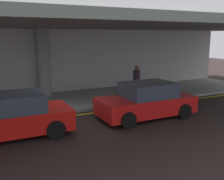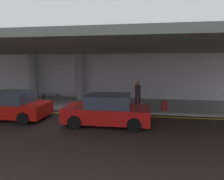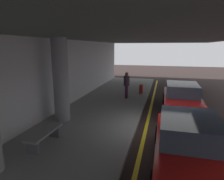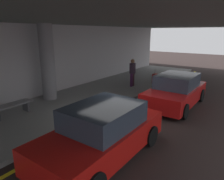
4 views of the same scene
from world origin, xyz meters
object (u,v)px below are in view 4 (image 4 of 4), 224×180
(support_column_left_mid, at_px, (48,63))
(car_red, at_px, (176,91))
(car_red_no2, at_px, (102,133))
(bench_metal, at_px, (12,107))
(traveler_with_luggage, at_px, (132,71))
(suitcase_upright_primary, at_px, (155,78))

(support_column_left_mid, height_order, car_red, support_column_left_mid)
(car_red_no2, distance_m, bench_metal, 4.58)
(traveler_with_luggage, relative_size, suitcase_upright_primary, 1.87)
(suitcase_upright_primary, bearing_deg, car_red_no2, -158.98)
(traveler_with_luggage, xyz_separation_m, bench_metal, (-6.93, 1.52, -0.61))
(car_red, xyz_separation_m, suitcase_upright_primary, (3.10, 2.50, -0.25))
(car_red_no2, relative_size, traveler_with_luggage, 2.44)
(car_red, height_order, car_red_no2, same)
(car_red, relative_size, bench_metal, 2.56)
(support_column_left_mid, bearing_deg, traveler_with_luggage, -24.37)
(support_column_left_mid, height_order, suitcase_upright_primary, support_column_left_mid)
(traveler_with_luggage, height_order, suitcase_upright_primary, traveler_with_luggage)
(traveler_with_luggage, distance_m, suitcase_upright_primary, 1.89)
(car_red, xyz_separation_m, bench_metal, (-5.43, 4.78, -0.21))
(car_red_no2, height_order, suitcase_upright_primary, car_red_no2)
(support_column_left_mid, bearing_deg, car_red_no2, -113.85)
(car_red_no2, bearing_deg, support_column_left_mid, -109.70)
(suitcase_upright_primary, bearing_deg, bench_metal, 170.92)
(car_red, bearing_deg, car_red_no2, -2.46)
(support_column_left_mid, bearing_deg, car_red, -59.84)
(car_red_no2, xyz_separation_m, bench_metal, (-0.05, 4.58, -0.21))
(car_red_no2, height_order, traveler_with_luggage, traveler_with_luggage)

